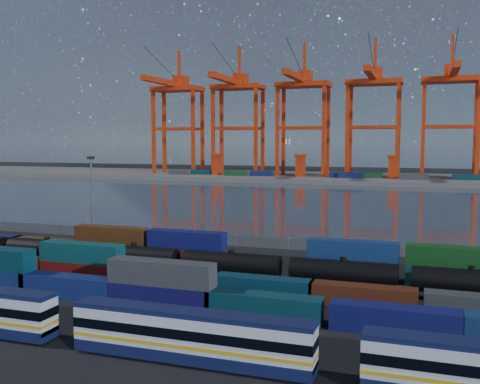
% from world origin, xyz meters
% --- Properties ---
extents(ground, '(700.00, 700.00, 0.00)m').
position_xyz_m(ground, '(0.00, 0.00, 0.00)').
color(ground, black).
rests_on(ground, ground).
extents(harbor_water, '(700.00, 700.00, 0.00)m').
position_xyz_m(harbor_water, '(0.00, 105.00, 0.01)').
color(harbor_water, '#313A46').
rests_on(harbor_water, ground).
extents(far_quay, '(700.00, 70.00, 2.00)m').
position_xyz_m(far_quay, '(0.00, 210.00, 1.00)').
color(far_quay, '#514F4C').
rests_on(far_quay, ground).
extents(distant_mountains, '(2470.00, 1100.00, 520.00)m').
position_xyz_m(distant_mountains, '(63.02, 1600.00, 220.29)').
color(distant_mountains, '#1E2630').
rests_on(distant_mountains, ground).
extents(passenger_train, '(74.33, 2.76, 4.73)m').
position_xyz_m(passenger_train, '(13.38, -23.48, 2.38)').
color(passenger_train, silver).
rests_on(passenger_train, ground).
extents(container_row_south, '(141.01, 2.64, 5.63)m').
position_xyz_m(container_row_south, '(-5.02, -10.15, 2.16)').
color(container_row_south, '#383B3D').
rests_on(container_row_south, ground).
extents(container_row_mid, '(129.13, 2.53, 5.39)m').
position_xyz_m(container_row_mid, '(18.60, -2.67, 1.62)').
color(container_row_mid, navy).
rests_on(container_row_mid, ground).
extents(container_row_north, '(141.95, 2.58, 5.50)m').
position_xyz_m(container_row_north, '(12.90, 10.61, 2.29)').
color(container_row_north, navy).
rests_on(container_row_north, ground).
extents(tanker_string, '(122.95, 3.10, 4.44)m').
position_xyz_m(tanker_string, '(-0.26, 4.01, 2.23)').
color(tanker_string, black).
rests_on(tanker_string, ground).
extents(waterfront_fence, '(160.12, 0.12, 2.20)m').
position_xyz_m(waterfront_fence, '(-0.00, 28.00, 1.00)').
color(waterfront_fence, '#595B5E').
rests_on(waterfront_fence, ground).
extents(yard_light_mast, '(1.60, 0.40, 16.60)m').
position_xyz_m(yard_light_mast, '(-30.00, 26.00, 9.30)').
color(yard_light_mast, slate).
rests_on(yard_light_mast, ground).
extents(gantry_cranes, '(201.75, 51.37, 69.56)m').
position_xyz_m(gantry_cranes, '(-7.50, 203.15, 42.64)').
color(gantry_cranes, red).
rests_on(gantry_cranes, ground).
extents(quay_containers, '(172.58, 10.99, 2.60)m').
position_xyz_m(quay_containers, '(-11.00, 195.46, 3.30)').
color(quay_containers, navy).
rests_on(quay_containers, far_quay).
extents(straddle_carriers, '(140.00, 7.00, 11.10)m').
position_xyz_m(straddle_carriers, '(-2.50, 200.00, 7.82)').
color(straddle_carriers, red).
rests_on(straddle_carriers, far_quay).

